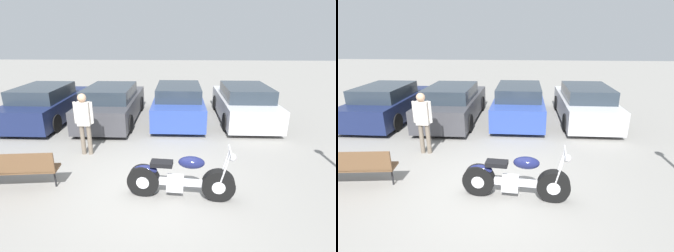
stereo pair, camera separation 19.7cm
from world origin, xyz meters
The scene contains 8 objects.
ground_plane centered at (0.00, 0.00, 0.00)m, with size 60.00×60.00×0.00m, color gray.
motorcycle centered at (0.45, -0.24, 0.42)m, with size 2.19×0.64×1.10m.
parked_car_navy centered at (-4.61, 4.67, 0.64)m, with size 1.90×4.36×1.37m.
parked_car_dark_grey centered at (-2.10, 4.75, 0.64)m, with size 1.90×4.36×1.37m.
parked_car_blue centered at (0.41, 5.10, 0.64)m, with size 1.90×4.36×1.37m.
parked_car_silver centered at (2.92, 5.07, 0.64)m, with size 1.90×4.36×1.37m.
park_bench centered at (-3.03, -0.13, 0.55)m, with size 1.81×0.59×0.89m.
person_standing centered at (-2.11, 1.71, 1.03)m, with size 0.52×0.23×1.72m.
Camera 1 is at (0.42, -4.87, 3.17)m, focal length 28.00 mm.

